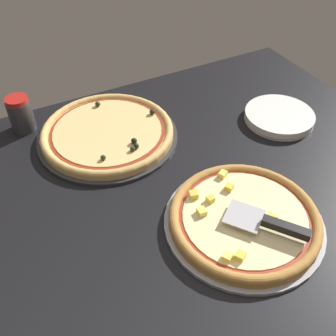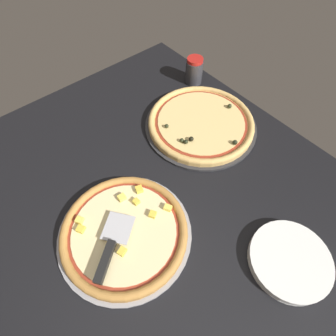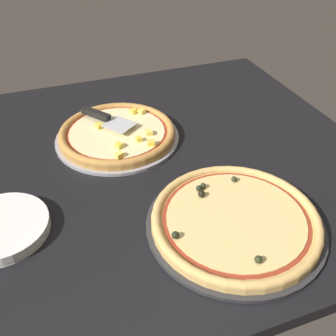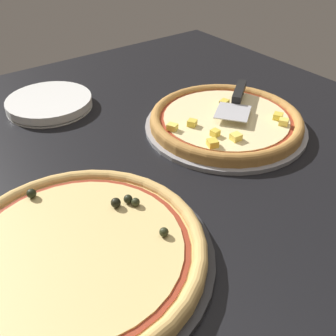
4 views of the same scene
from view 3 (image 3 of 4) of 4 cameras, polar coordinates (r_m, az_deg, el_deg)
The scene contains 7 objects.
ground_plane at distance 117.74cm, azimuth -4.13°, elevation 0.40°, with size 138.40×119.66×3.60cm, color black.
pizza_pan_front at distance 126.70cm, azimuth -7.32°, elevation 4.38°, with size 39.12×39.12×1.00cm, color #939399.
pizza_front at distance 125.70cm, azimuth -7.37°, elevation 5.09°, with size 36.77×36.77×3.48cm.
pizza_pan_back at distance 96.81cm, azimuth 9.67°, elevation -8.11°, with size 42.95×42.95×1.00cm, color #2D2D30.
pizza_back at distance 95.56cm, azimuth 9.77°, elevation -7.34°, with size 40.37×40.37×3.74cm.
serving_spatula at distance 129.52cm, azimuth -9.64°, elevation 7.39°, with size 15.70×18.65×2.00cm.
plate_stack at distance 101.39cm, azimuth -23.02°, elevation -7.99°, with size 22.32×22.32×2.80cm.
Camera 3 is at (24.43, 91.31, 68.41)cm, focal length 42.00 mm.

